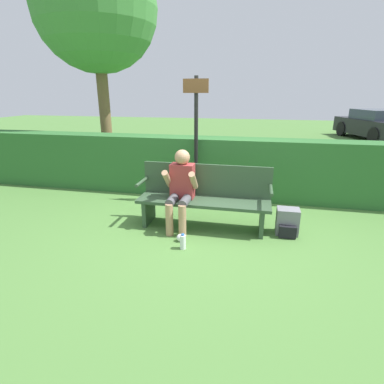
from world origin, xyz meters
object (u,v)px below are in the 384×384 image
(park_bench, at_px, (204,197))
(water_bottle, at_px, (183,242))
(parked_car, at_px, (376,125))
(backpack, at_px, (287,222))
(person_seated, at_px, (181,186))
(tree, at_px, (96,9))
(signpost, at_px, (196,132))

(park_bench, distance_m, water_bottle, 0.88)
(parked_car, bearing_deg, water_bottle, 135.89)
(backpack, relative_size, parked_car, 0.09)
(person_seated, height_order, parked_car, parked_car)
(tree, bearing_deg, water_bottle, -52.34)
(water_bottle, bearing_deg, person_seated, 105.97)
(backpack, height_order, water_bottle, backpack)
(park_bench, xyz_separation_m, person_seated, (-0.33, -0.13, 0.18))
(park_bench, height_order, person_seated, person_seated)
(park_bench, relative_size, water_bottle, 9.28)
(parked_car, bearing_deg, person_seated, 133.66)
(park_bench, height_order, tree, tree)
(tree, bearing_deg, signpost, -36.34)
(water_bottle, height_order, tree, tree)
(park_bench, bearing_deg, parked_car, 61.23)
(water_bottle, relative_size, parked_car, 0.05)
(backpack, relative_size, signpost, 0.17)
(person_seated, xyz_separation_m, signpost, (-0.02, 1.21, 0.64))
(backpack, bearing_deg, water_bottle, -151.49)
(backpack, distance_m, tree, 6.58)
(parked_car, bearing_deg, signpost, 130.45)
(signpost, xyz_separation_m, parked_car, (6.06, 9.32, -0.67))
(parked_car, height_order, tree, tree)
(person_seated, bearing_deg, park_bench, 21.40)
(backpack, xyz_separation_m, parked_car, (4.48, 10.44, 0.44))
(person_seated, relative_size, backpack, 3.05)
(park_bench, xyz_separation_m, tree, (-3.20, 3.18, 3.35))
(person_seated, xyz_separation_m, tree, (-2.87, 3.31, 3.17))
(park_bench, height_order, backpack, park_bench)
(parked_car, bearing_deg, backpack, 140.27)
(tree, bearing_deg, park_bench, -44.80)
(park_bench, distance_m, parked_car, 11.87)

